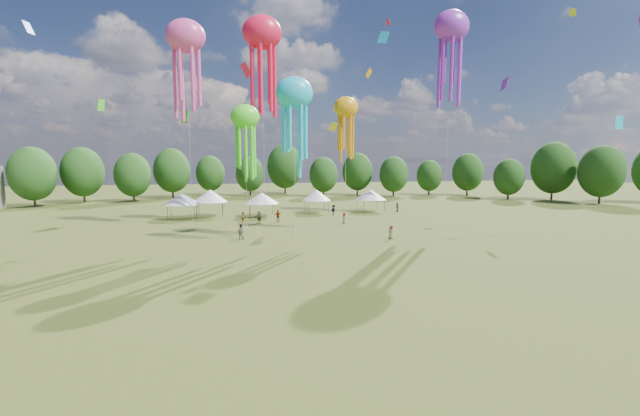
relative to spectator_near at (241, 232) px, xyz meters
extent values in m
imported|color=gray|center=(0.00, 0.00, 0.00)|extent=(1.04, 0.92, 1.78)
imported|color=gray|center=(14.99, 8.97, -0.13)|extent=(0.75, 0.88, 1.53)
imported|color=gray|center=(27.75, 19.66, -0.09)|extent=(0.61, 0.78, 1.60)
imported|color=gray|center=(15.64, 17.80, -0.05)|extent=(1.25, 1.16, 1.69)
imported|color=gray|center=(5.73, 12.40, 0.00)|extent=(1.04, 0.45, 1.77)
imported|color=gray|center=(2.89, 11.63, -0.02)|extent=(1.64, 1.32, 1.75)
imported|color=gray|center=(0.59, 12.81, -0.11)|extent=(0.47, 0.63, 1.56)
imported|color=gray|center=(17.18, -3.31, -0.13)|extent=(0.84, 0.89, 1.53)
cylinder|color=#47474C|center=(-10.51, 17.27, 0.17)|extent=(0.08, 0.08, 2.12)
cylinder|color=#47474C|center=(-10.51, 21.17, 0.17)|extent=(0.08, 0.08, 2.12)
cylinder|color=#47474C|center=(-6.60, 17.27, 0.17)|extent=(0.08, 0.08, 2.12)
cylinder|color=#47474C|center=(-6.60, 21.17, 0.17)|extent=(0.08, 0.08, 2.12)
cube|color=silver|center=(-8.55, 19.22, 1.28)|extent=(4.31, 4.31, 0.10)
cone|color=silver|center=(-8.55, 19.22, 2.24)|extent=(5.60, 5.60, 1.82)
cylinder|color=#47474C|center=(-6.25, 18.41, 0.27)|extent=(0.08, 0.08, 2.32)
cylinder|color=#47474C|center=(-6.25, 22.26, 0.27)|extent=(0.08, 0.08, 2.32)
cylinder|color=#47474C|center=(-2.40, 18.41, 0.27)|extent=(0.08, 0.08, 2.32)
cylinder|color=#47474C|center=(-2.40, 22.26, 0.27)|extent=(0.08, 0.08, 2.32)
cube|color=silver|center=(-4.33, 20.33, 1.48)|extent=(4.25, 4.25, 0.10)
cone|color=silver|center=(-4.33, 20.33, 2.52)|extent=(5.53, 5.53, 1.99)
cylinder|color=#47474C|center=(1.91, 16.84, 0.14)|extent=(0.08, 0.08, 2.05)
cylinder|color=#47474C|center=(1.91, 20.67, 0.14)|extent=(0.08, 0.08, 2.05)
cylinder|color=#47474C|center=(5.75, 16.84, 0.14)|extent=(0.08, 0.08, 2.05)
cylinder|color=#47474C|center=(5.75, 20.67, 0.14)|extent=(0.08, 0.08, 2.05)
cube|color=silver|center=(3.83, 18.76, 1.21)|extent=(4.24, 4.24, 0.10)
cone|color=silver|center=(3.83, 18.76, 2.14)|extent=(5.51, 5.51, 1.76)
cylinder|color=#47474C|center=(11.73, 19.51, 0.17)|extent=(0.08, 0.08, 2.12)
cylinder|color=#47474C|center=(11.73, 22.91, 0.17)|extent=(0.08, 0.08, 2.12)
cylinder|color=#47474C|center=(15.12, 19.51, 0.17)|extent=(0.08, 0.08, 2.12)
cylinder|color=#47474C|center=(15.12, 22.91, 0.17)|extent=(0.08, 0.08, 2.12)
cube|color=silver|center=(13.42, 21.21, 1.28)|extent=(3.80, 3.80, 0.10)
cone|color=silver|center=(13.42, 21.21, 2.24)|extent=(4.94, 4.94, 1.82)
cylinder|color=#47474C|center=(21.38, 19.26, 0.13)|extent=(0.08, 0.08, 2.04)
cylinder|color=#47474C|center=(21.38, 23.09, 0.13)|extent=(0.08, 0.08, 2.04)
cylinder|color=#47474C|center=(25.21, 19.26, 0.13)|extent=(0.08, 0.08, 2.04)
cylinder|color=#47474C|center=(25.21, 23.09, 0.13)|extent=(0.08, 0.08, 2.04)
cube|color=silver|center=(23.29, 21.17, 1.20)|extent=(4.23, 4.23, 0.10)
cone|color=silver|center=(23.29, 21.17, 2.13)|extent=(5.50, 5.50, 1.75)
ellipsoid|color=#1CC2EF|center=(6.27, -0.81, 15.74)|extent=(4.27, 2.99, 3.63)
cylinder|color=beige|center=(6.27, -0.81, 7.42)|extent=(0.03, 0.03, 16.63)
ellipsoid|color=#F9163C|center=(3.65, 10.07, 25.31)|extent=(5.32, 3.72, 4.52)
cylinder|color=beige|center=(3.65, 10.07, 12.21)|extent=(0.03, 0.03, 26.20)
ellipsoid|color=orange|center=(13.35, 2.79, 14.81)|extent=(3.11, 2.18, 2.65)
cylinder|color=beige|center=(13.35, 2.79, 6.96)|extent=(0.03, 0.03, 15.70)
ellipsoid|color=#E74496|center=(-6.28, 10.65, 24.38)|extent=(5.12, 3.58, 4.35)
cylinder|color=beige|center=(-6.28, 10.65, 11.74)|extent=(0.03, 0.03, 25.27)
ellipsoid|color=#4EF227|center=(0.71, -1.87, 12.88)|extent=(3.13, 2.19, 2.66)
cylinder|color=beige|center=(0.71, -1.87, 6.00)|extent=(0.03, 0.03, 13.77)
ellipsoid|color=purple|center=(33.46, 13.29, 29.11)|extent=(5.79, 4.05, 4.92)
cylinder|color=beige|center=(33.46, 13.29, 14.11)|extent=(0.03, 0.03, 30.00)
cube|color=purple|center=(11.98, 31.85, 19.49)|extent=(1.81, 1.10, 1.98)
cube|color=#F9163C|center=(26.33, 22.01, 31.92)|extent=(0.72, 0.82, 0.82)
cube|color=yellow|center=(14.71, 14.71, 13.36)|extent=(1.32, 0.60, 1.52)
cube|color=#4EF227|center=(-9.00, 32.69, 16.23)|extent=(1.52, 1.37, 2.49)
cube|color=blue|center=(-17.22, -7.18, 19.26)|extent=(0.67, 0.88, 1.05)
cube|color=#1CC2EF|center=(22.48, 14.15, 27.00)|extent=(1.73, 1.25, 2.12)
cube|color=purple|center=(43.60, 13.49, 20.78)|extent=(0.82, 2.09, 2.34)
cube|color=orange|center=(26.22, 31.49, 25.33)|extent=(1.73, 0.98, 2.01)
cube|color=yellow|center=(39.74, -3.69, 25.88)|extent=(0.70, 0.52, 0.88)
cube|color=#4EF227|center=(-20.43, 23.24, 16.76)|extent=(0.96, 1.54, 1.83)
cube|color=blue|center=(6.34, 7.41, 15.16)|extent=(1.09, 0.78, 1.46)
cube|color=#1CC2EF|center=(39.03, -11.57, 12.17)|extent=(1.10, 0.10, 1.42)
cube|color=#F9163C|center=(1.42, 10.89, 20.47)|extent=(1.44, 1.37, 2.04)
cylinder|color=#38281C|center=(-38.61, 41.87, 0.79)|extent=(0.44, 0.44, 3.36)
ellipsoid|color=#1F4416|center=(-38.61, 41.87, 5.62)|extent=(8.40, 8.40, 10.51)
cylinder|color=#38281C|center=(-32.12, 49.17, 0.81)|extent=(0.44, 0.44, 3.41)
ellipsoid|color=#1F4416|center=(-32.12, 49.17, 5.72)|extent=(8.53, 8.53, 10.66)
cylinder|color=#38281C|center=(-22.04, 48.70, 0.64)|extent=(0.44, 0.44, 3.07)
ellipsoid|color=#1F4416|center=(-22.04, 48.70, 5.05)|extent=(7.66, 7.66, 9.58)
cylinder|color=#38281C|center=(-14.95, 57.01, 0.83)|extent=(0.44, 0.44, 3.43)
ellipsoid|color=#1F4416|center=(-14.95, 57.01, 5.76)|extent=(8.58, 8.58, 10.73)
cylinder|color=#38281C|center=(-6.20, 62.64, 0.58)|extent=(0.44, 0.44, 2.95)
ellipsoid|color=#1F4416|center=(-6.20, 62.64, 4.82)|extent=(7.37, 7.37, 9.21)
cylinder|color=#38281C|center=(3.87, 58.74, 0.56)|extent=(0.44, 0.44, 2.89)
ellipsoid|color=#1F4416|center=(3.87, 58.74, 4.71)|extent=(7.23, 7.23, 9.04)
cylinder|color=#38281C|center=(13.48, 63.17, 1.03)|extent=(0.44, 0.44, 3.84)
ellipsoid|color=#1F4416|center=(13.48, 63.17, 6.55)|extent=(9.60, 9.60, 11.99)
cylinder|color=#38281C|center=(21.75, 52.12, 0.53)|extent=(0.44, 0.44, 2.84)
ellipsoid|color=#1F4416|center=(21.75, 52.12, 4.62)|extent=(7.11, 7.11, 8.89)
cylinder|color=#38281C|center=(31.49, 54.71, 0.69)|extent=(0.44, 0.44, 3.16)
ellipsoid|color=#1F4416|center=(31.49, 54.71, 5.24)|extent=(7.91, 7.91, 9.88)
cylinder|color=#38281C|center=(39.26, 48.97, 0.55)|extent=(0.44, 0.44, 2.88)
ellipsoid|color=#1F4416|center=(39.26, 48.97, 4.69)|extent=(7.21, 7.21, 9.01)
cylinder|color=#38281C|center=(50.08, 50.92, 0.42)|extent=(0.44, 0.44, 2.63)
ellipsoid|color=#1F4416|center=(50.08, 50.92, 4.20)|extent=(6.57, 6.57, 8.22)
cylinder|color=#38281C|center=(59.08, 47.41, 0.67)|extent=(0.44, 0.44, 3.13)
ellipsoid|color=#1F4416|center=(59.08, 47.41, 5.17)|extent=(7.81, 7.81, 9.77)
cylinder|color=#38281C|center=(62.20, 35.49, 0.47)|extent=(0.44, 0.44, 2.72)
ellipsoid|color=#1F4416|center=(62.20, 35.49, 4.38)|extent=(6.80, 6.80, 8.50)
cylinder|color=#38281C|center=(71.53, 32.60, 1.01)|extent=(0.44, 0.44, 3.81)
ellipsoid|color=#1F4416|center=(71.53, 32.60, 6.49)|extent=(9.52, 9.52, 11.90)
cylinder|color=#38281C|center=(75.13, 23.48, 0.86)|extent=(0.44, 0.44, 3.51)
ellipsoid|color=#1F4416|center=(75.13, 23.48, 5.91)|extent=(8.78, 8.78, 10.97)
camera|label=1|loc=(-0.93, -47.01, 8.22)|focal=22.71mm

